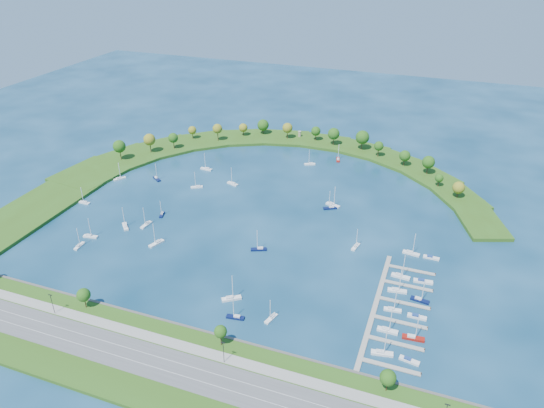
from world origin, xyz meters
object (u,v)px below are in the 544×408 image
(harbor_tower, at_px, (300,134))
(docked_boat_6, at_px, (397,290))
(moored_boat_9, at_px, (125,226))
(moored_boat_18, at_px, (84,202))
(moored_boat_10, at_px, (197,187))
(docked_boat_11, at_px, (431,257))
(moored_boat_6, at_px, (157,178))
(moored_boat_8, at_px, (231,298))
(docked_boat_8, at_px, (401,276))
(moored_boat_5, at_px, (206,169))
(docked_boat_2, at_px, (387,330))
(moored_boat_0, at_px, (310,164))
(moored_boat_1, at_px, (333,205))
(dock_system, at_px, (392,310))
(docked_boat_1, at_px, (409,360))
(moored_boat_14, at_px, (79,245))
(moored_boat_3, at_px, (90,236))
(docked_boat_3, at_px, (413,337))
(moored_boat_4, at_px, (356,246))
(moored_boat_19, at_px, (233,183))
(docked_boat_4, at_px, (393,309))
(moored_boat_2, at_px, (235,317))
(moored_boat_17, at_px, (162,214))
(moored_boat_20, at_px, (157,243))
(docked_boat_9, at_px, (423,281))
(docked_boat_5, at_px, (417,317))
(docked_boat_0, at_px, (382,353))
(docked_boat_10, at_px, (411,253))
(moored_boat_12, at_px, (259,249))
(moored_boat_11, at_px, (338,159))
(moored_boat_13, at_px, (120,178))
(moored_boat_7, at_px, (271,318))
(moored_boat_16, at_px, (146,224))

(harbor_tower, relative_size, docked_boat_6, 0.36)
(moored_boat_9, relative_size, moored_boat_18, 1.16)
(moored_boat_10, xyz_separation_m, docked_boat_11, (148.39, -29.56, -0.29))
(moored_boat_6, xyz_separation_m, moored_boat_8, (97.56, -95.55, 0.04))
(docked_boat_8, xyz_separation_m, docked_boat_11, (12.38, 21.43, -0.34))
(moored_boat_5, distance_m, docked_boat_2, 184.66)
(moored_boat_0, xyz_separation_m, moored_boat_1, (30.14, -53.03, 0.06))
(dock_system, bearing_deg, docked_boat_1, -68.73)
(moored_boat_1, distance_m, docked_boat_11, 70.38)
(moored_boat_14, height_order, docked_boat_11, moored_boat_14)
(moored_boat_3, bearing_deg, docked_boat_8, -1.59)
(moored_boat_3, relative_size, docked_boat_3, 0.89)
(moored_boat_1, relative_size, moored_boat_4, 1.20)
(moored_boat_19, bearing_deg, docked_boat_2, 157.24)
(harbor_tower, height_order, moored_boat_4, moored_boat_4)
(docked_boat_4, xyz_separation_m, docked_boat_8, (-0.02, 25.50, 0.05))
(moored_boat_2, relative_size, moored_boat_17, 1.16)
(moored_boat_20, relative_size, docked_boat_6, 1.03)
(docked_boat_9, xyz_separation_m, docked_boat_11, (1.91, 21.68, -0.07))
(moored_boat_1, xyz_separation_m, moored_boat_14, (-113.67, -89.37, -0.07))
(moored_boat_9, distance_m, moored_boat_17, 22.44)
(moored_boat_3, xyz_separation_m, docked_boat_4, (162.15, -3.60, -0.01))
(moored_boat_3, height_order, moored_boat_19, moored_boat_19)
(docked_boat_11, bearing_deg, docked_boat_5, -90.23)
(docked_boat_0, xyz_separation_m, docked_boat_9, (10.46, 52.69, -0.26))
(docked_boat_10, bearing_deg, dock_system, -86.29)
(docked_boat_1, bearing_deg, docked_boat_10, 105.64)
(docked_boat_2, bearing_deg, moored_boat_12, 152.79)
(moored_boat_4, bearing_deg, moored_boat_11, 29.83)
(moored_boat_9, bearing_deg, docked_boat_9, -130.97)
(moored_boat_8, height_order, docked_boat_6, moored_boat_8)
(moored_boat_3, xyz_separation_m, moored_boat_9, (11.68, 15.26, 0.02))
(moored_boat_2, xyz_separation_m, moored_boat_13, (-127.57, 97.80, 0.01))
(docked_boat_0, xyz_separation_m, docked_boat_6, (-0.00, 41.43, 0.00))
(moored_boat_1, height_order, docked_boat_3, moored_boat_1)
(moored_boat_10, distance_m, docked_boat_0, 171.17)
(moored_boat_9, distance_m, docked_boat_1, 167.46)
(docked_boat_8, bearing_deg, moored_boat_1, 134.70)
(moored_boat_6, height_order, moored_boat_7, moored_boat_6)
(moored_boat_7, height_order, docked_boat_2, docked_boat_2)
(moored_boat_18, xyz_separation_m, docked_boat_6, (190.08, -20.01, 0.06))
(moored_boat_12, relative_size, docked_boat_3, 0.92)
(moored_boat_10, bearing_deg, docked_boat_3, 117.54)
(moored_boat_5, bearing_deg, dock_system, 149.28)
(moored_boat_12, xyz_separation_m, docked_boat_10, (74.54, 23.57, 0.02))
(moored_boat_14, distance_m, moored_boat_16, 37.19)
(docked_boat_9, bearing_deg, docked_boat_3, -95.34)
(moored_boat_17, relative_size, docked_boat_1, 1.23)
(docked_boat_10, bearing_deg, moored_boat_4, -165.25)
(moored_boat_7, bearing_deg, docked_boat_2, 117.16)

